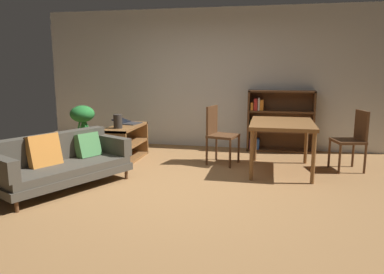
{
  "coord_description": "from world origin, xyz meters",
  "views": [
    {
      "loc": [
        1.16,
        -4.62,
        1.58
      ],
      "look_at": [
        0.11,
        0.32,
        0.63
      ],
      "focal_mm": 34.77,
      "sensor_mm": 36.0,
      "label": 1
    }
  ],
  "objects_px": {
    "media_console": "(126,143)",
    "desk_speaker": "(118,121)",
    "dining_chair_far": "(219,132)",
    "fabric_couch": "(60,162)",
    "dining_chair_near": "(353,137)",
    "bookshelf": "(277,121)",
    "potted_floor_plant": "(83,123)",
    "open_laptop": "(128,122)",
    "dining_table": "(282,127)"
  },
  "relations": [
    {
      "from": "desk_speaker",
      "to": "bookshelf",
      "type": "distance_m",
      "value": 2.99
    },
    {
      "from": "media_console",
      "to": "dining_table",
      "type": "xyz_separation_m",
      "value": [
        2.59,
        -0.17,
        0.39
      ]
    },
    {
      "from": "dining_chair_near",
      "to": "dining_table",
      "type": "bearing_deg",
      "value": -165.55
    },
    {
      "from": "open_laptop",
      "to": "potted_floor_plant",
      "type": "bearing_deg",
      "value": 178.67
    },
    {
      "from": "desk_speaker",
      "to": "dining_chair_far",
      "type": "relative_size",
      "value": 0.24
    },
    {
      "from": "media_console",
      "to": "fabric_couch",
      "type": "bearing_deg",
      "value": -100.07
    },
    {
      "from": "dining_chair_far",
      "to": "desk_speaker",
      "type": "bearing_deg",
      "value": -167.14
    },
    {
      "from": "potted_floor_plant",
      "to": "dining_chair_near",
      "type": "relative_size",
      "value": 0.96
    },
    {
      "from": "potted_floor_plant",
      "to": "dining_table",
      "type": "relative_size",
      "value": 0.73
    },
    {
      "from": "dining_table",
      "to": "dining_chair_far",
      "type": "distance_m",
      "value": 1.05
    },
    {
      "from": "fabric_couch",
      "to": "bookshelf",
      "type": "relative_size",
      "value": 1.56
    },
    {
      "from": "dining_chair_far",
      "to": "fabric_couch",
      "type": "bearing_deg",
      "value": -138.07
    },
    {
      "from": "desk_speaker",
      "to": "bookshelf",
      "type": "height_order",
      "value": "bookshelf"
    },
    {
      "from": "dining_chair_near",
      "to": "bookshelf",
      "type": "relative_size",
      "value": 0.76
    },
    {
      "from": "dining_chair_far",
      "to": "dining_table",
      "type": "bearing_deg",
      "value": -14.93
    },
    {
      "from": "fabric_couch",
      "to": "dining_chair_far",
      "type": "relative_size",
      "value": 1.99
    },
    {
      "from": "dining_chair_near",
      "to": "bookshelf",
      "type": "xyz_separation_m",
      "value": [
        -1.13,
        1.17,
        0.05
      ]
    },
    {
      "from": "open_laptop",
      "to": "dining_table",
      "type": "relative_size",
      "value": 0.4
    },
    {
      "from": "desk_speaker",
      "to": "dining_chair_far",
      "type": "distance_m",
      "value": 1.66
    },
    {
      "from": "bookshelf",
      "to": "desk_speaker",
      "type": "bearing_deg",
      "value": -148.79
    },
    {
      "from": "potted_floor_plant",
      "to": "dining_chair_near",
      "type": "distance_m",
      "value": 4.61
    },
    {
      "from": "dining_table",
      "to": "bookshelf",
      "type": "bearing_deg",
      "value": 92.32
    },
    {
      "from": "bookshelf",
      "to": "dining_table",
      "type": "bearing_deg",
      "value": -87.68
    },
    {
      "from": "fabric_couch",
      "to": "media_console",
      "type": "height_order",
      "value": "fabric_couch"
    },
    {
      "from": "desk_speaker",
      "to": "dining_table",
      "type": "relative_size",
      "value": 0.18
    },
    {
      "from": "dining_table",
      "to": "dining_chair_far",
      "type": "height_order",
      "value": "dining_chair_far"
    },
    {
      "from": "media_console",
      "to": "desk_speaker",
      "type": "relative_size",
      "value": 4.79
    },
    {
      "from": "open_laptop",
      "to": "potted_floor_plant",
      "type": "relative_size",
      "value": 0.55
    },
    {
      "from": "potted_floor_plant",
      "to": "dining_chair_far",
      "type": "relative_size",
      "value": 0.94
    },
    {
      "from": "dining_table",
      "to": "potted_floor_plant",
      "type": "bearing_deg",
      "value": 172.96
    },
    {
      "from": "desk_speaker",
      "to": "bookshelf",
      "type": "bearing_deg",
      "value": 31.21
    },
    {
      "from": "fabric_couch",
      "to": "dining_chair_near",
      "type": "distance_m",
      "value": 4.3
    },
    {
      "from": "open_laptop",
      "to": "bookshelf",
      "type": "bearing_deg",
      "value": 21.78
    },
    {
      "from": "bookshelf",
      "to": "potted_floor_plant",
      "type": "bearing_deg",
      "value": -163.77
    },
    {
      "from": "open_laptop",
      "to": "dining_table",
      "type": "height_order",
      "value": "dining_table"
    },
    {
      "from": "potted_floor_plant",
      "to": "dining_chair_near",
      "type": "xyz_separation_m",
      "value": [
        4.6,
        -0.16,
        -0.06
      ]
    },
    {
      "from": "media_console",
      "to": "open_laptop",
      "type": "height_order",
      "value": "open_laptop"
    },
    {
      "from": "fabric_couch",
      "to": "dining_chair_far",
      "type": "bearing_deg",
      "value": 41.93
    },
    {
      "from": "dining_table",
      "to": "media_console",
      "type": "bearing_deg",
      "value": 176.18
    },
    {
      "from": "dining_chair_far",
      "to": "bookshelf",
      "type": "distance_m",
      "value": 1.51
    },
    {
      "from": "media_console",
      "to": "dining_chair_near",
      "type": "height_order",
      "value": "dining_chair_near"
    },
    {
      "from": "desk_speaker",
      "to": "dining_chair_near",
      "type": "relative_size",
      "value": 0.24
    },
    {
      "from": "desk_speaker",
      "to": "potted_floor_plant",
      "type": "bearing_deg",
      "value": 149.73
    },
    {
      "from": "media_console",
      "to": "desk_speaker",
      "type": "height_order",
      "value": "desk_speaker"
    },
    {
      "from": "dining_table",
      "to": "dining_chair_near",
      "type": "relative_size",
      "value": 1.32
    },
    {
      "from": "potted_floor_plant",
      "to": "bookshelf",
      "type": "relative_size",
      "value": 0.73
    },
    {
      "from": "dining_chair_far",
      "to": "media_console",
      "type": "bearing_deg",
      "value": -176.62
    },
    {
      "from": "desk_speaker",
      "to": "dining_chair_far",
      "type": "height_order",
      "value": "dining_chair_far"
    },
    {
      "from": "dining_chair_near",
      "to": "bookshelf",
      "type": "height_order",
      "value": "bookshelf"
    },
    {
      "from": "open_laptop",
      "to": "desk_speaker",
      "type": "xyz_separation_m",
      "value": [
        0.03,
        -0.51,
        0.09
      ]
    }
  ]
}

